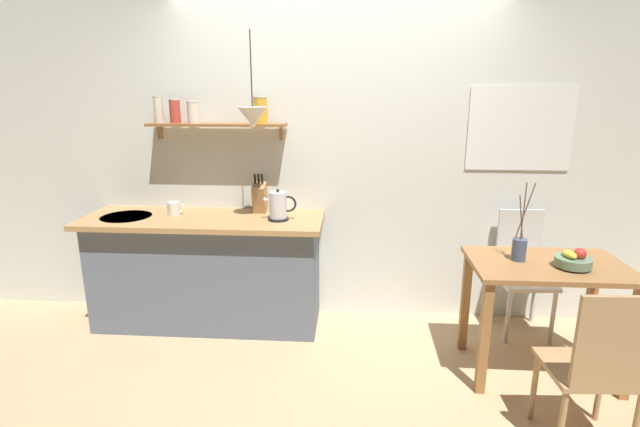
% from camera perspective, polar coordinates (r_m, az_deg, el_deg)
% --- Properties ---
extents(ground_plane, '(14.00, 14.00, 0.00)m').
position_cam_1_polar(ground_plane, '(3.67, 1.33, -15.57)').
color(ground_plane, tan).
extents(back_wall, '(6.80, 0.11, 2.70)m').
position_cam_1_polar(back_wall, '(3.84, 5.03, 7.25)').
color(back_wall, silver).
rests_on(back_wall, ground_plane).
extents(kitchen_counter, '(1.83, 0.63, 0.89)m').
position_cam_1_polar(kitchen_counter, '(3.92, -13.27, -6.55)').
color(kitchen_counter, slate).
rests_on(kitchen_counter, ground_plane).
extents(wall_shelf, '(1.06, 0.20, 0.33)m').
position_cam_1_polar(wall_shelf, '(3.81, -12.66, 11.11)').
color(wall_shelf, brown).
extents(dining_table, '(0.96, 0.62, 0.77)m').
position_cam_1_polar(dining_table, '(3.43, 25.20, -7.54)').
color(dining_table, '#9E6B3D').
rests_on(dining_table, ground_plane).
extents(dining_chair_near, '(0.45, 0.41, 0.93)m').
position_cam_1_polar(dining_chair_near, '(2.88, 30.12, -15.19)').
color(dining_chair_near, tan).
rests_on(dining_chair_near, ground_plane).
extents(dining_chair_far, '(0.41, 0.42, 0.94)m').
position_cam_1_polar(dining_chair_far, '(4.04, 22.79, -5.83)').
color(dining_chair_far, silver).
rests_on(dining_chair_far, ground_plane).
extents(fruit_bowl, '(0.22, 0.22, 0.13)m').
position_cam_1_polar(fruit_bowl, '(3.35, 27.86, -4.93)').
color(fruit_bowl, slate).
rests_on(fruit_bowl, dining_table).
extents(twig_vase, '(0.10, 0.09, 0.51)m').
position_cam_1_polar(twig_vase, '(3.33, 22.56, -3.76)').
color(twig_vase, '#475675').
rests_on(twig_vase, dining_table).
extents(electric_kettle, '(0.24, 0.16, 0.24)m').
position_cam_1_polar(electric_kettle, '(3.57, -4.94, 0.87)').
color(electric_kettle, black).
rests_on(electric_kettle, kitchen_counter).
extents(knife_block, '(0.10, 0.18, 0.31)m').
position_cam_1_polar(knife_block, '(3.80, -7.15, 1.95)').
color(knife_block, tan).
rests_on(knife_block, kitchen_counter).
extents(coffee_mug_by_sink, '(0.14, 0.09, 0.10)m').
position_cam_1_polar(coffee_mug_by_sink, '(3.89, -16.91, 0.59)').
color(coffee_mug_by_sink, white).
rests_on(coffee_mug_by_sink, kitchen_counter).
extents(pendant_lamp, '(0.21, 0.21, 0.64)m').
position_cam_1_polar(pendant_lamp, '(3.40, -7.99, 11.29)').
color(pendant_lamp, black).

